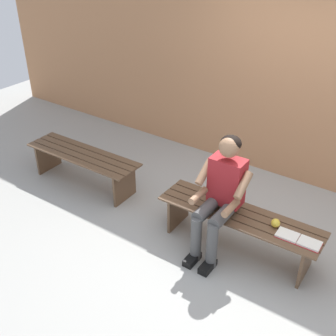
{
  "coord_description": "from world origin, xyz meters",
  "views": [
    {
      "loc": [
        -1.32,
        3.14,
        2.97
      ],
      "look_at": [
        0.76,
        0.15,
        0.79
      ],
      "focal_mm": 44.51,
      "sensor_mm": 36.0,
      "label": 1
    }
  ],
  "objects_px": {
    "person_seated": "(220,193)",
    "apple": "(276,223)",
    "book_open": "(298,239)",
    "bench_far": "(83,161)",
    "bench_near": "(238,222)"
  },
  "relations": [
    {
      "from": "person_seated",
      "to": "apple",
      "type": "distance_m",
      "value": 0.59
    },
    {
      "from": "apple",
      "to": "book_open",
      "type": "bearing_deg",
      "value": 165.83
    },
    {
      "from": "bench_far",
      "to": "book_open",
      "type": "xyz_separation_m",
      "value": [
        -2.81,
        0.05,
        0.12
      ]
    },
    {
      "from": "bench_near",
      "to": "person_seated",
      "type": "bearing_deg",
      "value": 29.42
    },
    {
      "from": "bench_far",
      "to": "apple",
      "type": "distance_m",
      "value": 2.56
    },
    {
      "from": "person_seated",
      "to": "bench_near",
      "type": "bearing_deg",
      "value": -150.58
    },
    {
      "from": "person_seated",
      "to": "book_open",
      "type": "distance_m",
      "value": 0.83
    },
    {
      "from": "person_seated",
      "to": "bench_far",
      "type": "bearing_deg",
      "value": -2.84
    },
    {
      "from": "bench_far",
      "to": "apple",
      "type": "bearing_deg",
      "value": -179.6
    },
    {
      "from": "apple",
      "to": "bench_near",
      "type": "bearing_deg",
      "value": 2.8
    },
    {
      "from": "bench_near",
      "to": "apple",
      "type": "height_order",
      "value": "apple"
    },
    {
      "from": "bench_near",
      "to": "book_open",
      "type": "bearing_deg",
      "value": 175.81
    },
    {
      "from": "bench_near",
      "to": "bench_far",
      "type": "relative_size",
      "value": 1.07
    },
    {
      "from": "bench_near",
      "to": "person_seated",
      "type": "xyz_separation_m",
      "value": [
        0.18,
        0.1,
        0.35
      ]
    },
    {
      "from": "bench_near",
      "to": "bench_far",
      "type": "bearing_deg",
      "value": 0.0
    }
  ]
}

